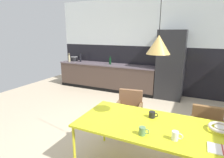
% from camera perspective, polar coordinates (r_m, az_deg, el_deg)
% --- Properties ---
extents(ground_plane, '(9.21, 9.21, 0.00)m').
position_cam_1_polar(ground_plane, '(3.62, 3.75, -17.67)').
color(ground_plane, '#C4B194').
extents(back_wall_splashback_dark, '(7.08, 0.12, 1.48)m').
position_cam_1_polar(back_wall_splashback_dark, '(6.04, 14.24, 2.71)').
color(back_wall_splashback_dark, black).
rests_on(back_wall_splashback_dark, ground).
extents(back_wall_panel_upper, '(7.08, 0.12, 1.48)m').
position_cam_1_polar(back_wall_panel_upper, '(5.93, 15.15, 16.88)').
color(back_wall_panel_upper, silver).
rests_on(back_wall_panel_upper, back_wall_splashback_dark).
extents(kitchen_counter, '(3.43, 0.63, 0.88)m').
position_cam_1_polar(kitchen_counter, '(6.30, -1.83, 0.83)').
color(kitchen_counter, '#4C3B33').
rests_on(kitchen_counter, ground).
extents(refrigerator_column, '(0.76, 0.60, 1.99)m').
position_cam_1_polar(refrigerator_column, '(5.58, 17.76, 4.16)').
color(refrigerator_column, '#232326').
rests_on(refrigerator_column, ground).
extents(dining_table, '(2.00, 0.95, 0.75)m').
position_cam_1_polar(dining_table, '(2.52, 12.76, -14.52)').
color(dining_table, yellow).
rests_on(dining_table, ground).
extents(armchair_near_window, '(0.54, 0.53, 0.83)m').
position_cam_1_polar(armchair_near_window, '(3.60, 5.41, -8.48)').
color(armchair_near_window, brown).
rests_on(armchair_near_window, ground).
extents(armchair_by_stool, '(0.50, 0.48, 0.76)m').
position_cam_1_polar(armchair_by_stool, '(3.36, 27.38, -12.65)').
color(armchair_by_stool, brown).
rests_on(armchair_by_stool, ground).
extents(fruit_bowl, '(0.28, 0.28, 0.07)m').
position_cam_1_polar(fruit_bowl, '(2.64, 30.70, -12.97)').
color(fruit_bowl, silver).
rests_on(fruit_bowl, dining_table).
extents(open_book, '(0.28, 0.20, 0.02)m').
position_cam_1_polar(open_book, '(2.28, 31.24, -18.47)').
color(open_book, white).
rests_on(open_book, dining_table).
extents(mug_short_terracotta, '(0.12, 0.08, 0.10)m').
position_cam_1_polar(mug_short_terracotta, '(2.24, 9.51, -15.71)').
color(mug_short_terracotta, '#5B8456').
rests_on(mug_short_terracotta, dining_table).
extents(mug_white_ceramic, '(0.13, 0.09, 0.09)m').
position_cam_1_polar(mug_white_ceramic, '(2.67, 12.43, -10.78)').
color(mug_white_ceramic, black).
rests_on(mug_white_ceramic, dining_table).
extents(mug_dark_espresso, '(0.12, 0.07, 0.11)m').
position_cam_1_polar(mug_dark_espresso, '(2.24, 19.19, -16.37)').
color(mug_dark_espresso, white).
rests_on(mug_dark_espresso, dining_table).
extents(cooking_pot, '(0.27, 0.27, 0.18)m').
position_cam_1_polar(cooking_pot, '(6.98, -11.71, 6.19)').
color(cooking_pot, black).
rests_on(cooking_pot, kitchen_counter).
extents(bottle_vinegar_dark, '(0.07, 0.07, 0.32)m').
position_cam_1_polar(bottle_vinegar_dark, '(6.77, -13.19, 6.24)').
color(bottle_vinegar_dark, tan).
rests_on(bottle_vinegar_dark, kitchen_counter).
extents(bottle_wine_green, '(0.07, 0.07, 0.27)m').
position_cam_1_polar(bottle_wine_green, '(6.09, -0.61, 5.65)').
color(bottle_wine_green, '#0F3319').
rests_on(bottle_wine_green, kitchen_counter).
extents(bottle_oil_tall, '(0.06, 0.06, 0.31)m').
position_cam_1_polar(bottle_oil_tall, '(6.73, -9.81, 6.47)').
color(bottle_oil_tall, black).
rests_on(bottle_oil_tall, kitchen_counter).
extents(pendant_lamp_over_table_near, '(0.28, 0.28, 1.25)m').
position_cam_1_polar(pendant_lamp_over_table_near, '(2.23, 14.32, 10.39)').
color(pendant_lamp_over_table_near, black).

